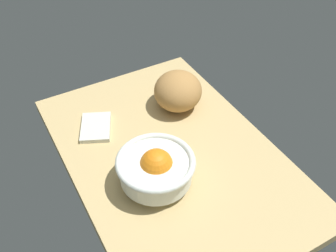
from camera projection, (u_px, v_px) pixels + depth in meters
ground_plane at (171, 157)px, 104.33cm from camera, size 78.47×52.09×3.00cm
fruit_bowl at (156, 168)px, 92.62cm from camera, size 19.16×19.16×10.29cm
bread_loaf at (178, 91)px, 114.53cm from camera, size 20.71×20.41×10.83cm
napkin_folded at (96, 127)px, 109.87cm from camera, size 13.94×12.26×1.30cm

